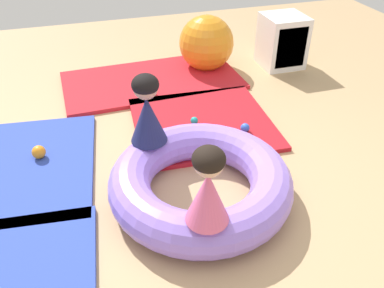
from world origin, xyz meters
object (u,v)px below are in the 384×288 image
object	(u,v)px
play_ball_orange	(39,152)
play_ball_yellow	(151,90)
child_in_pink	(208,187)
play_ball_blue	(245,128)
exercise_ball_large	(206,43)
play_ball_teal	(194,121)
storage_cube	(283,42)
inflatable_cushion	(201,182)
child_in_navy	(147,110)

from	to	relation	value
play_ball_orange	play_ball_yellow	world-z (taller)	play_ball_orange
child_in_pink	play_ball_blue	bearing A→B (deg)	13.24
child_in_pink	play_ball_orange	xyz separation A→B (m)	(-0.94, 1.20, -0.42)
child_in_pink	exercise_ball_large	xyz separation A→B (m)	(0.82, 2.45, -0.22)
play_ball_yellow	play_ball_teal	world-z (taller)	play_ball_yellow
play_ball_orange	storage_cube	size ratio (longest dim) A/B	0.18
play_ball_yellow	play_ball_teal	xyz separation A→B (m)	(0.25, -0.64, -0.01)
play_ball_blue	child_in_pink	bearing A→B (deg)	-123.16
play_ball_orange	exercise_ball_large	bearing A→B (deg)	35.40
play_ball_teal	exercise_ball_large	world-z (taller)	exercise_ball_large
child_in_pink	play_ball_yellow	bearing A→B (deg)	43.86
inflatable_cushion	play_ball_teal	xyz separation A→B (m)	(0.22, 0.86, -0.07)
child_in_navy	play_ball_orange	xyz separation A→B (m)	(-0.80, 0.36, -0.44)
child_in_navy	exercise_ball_large	world-z (taller)	child_in_navy
child_in_pink	storage_cube	xyz separation A→B (m)	(1.66, 2.29, -0.23)
play_ball_blue	play_ball_orange	world-z (taller)	play_ball_orange
play_ball_teal	storage_cube	xyz separation A→B (m)	(1.32, 0.97, 0.21)
play_ball_orange	storage_cube	bearing A→B (deg)	22.70
inflatable_cushion	play_ball_teal	bearing A→B (deg)	75.64
inflatable_cushion	play_ball_blue	size ratio (longest dim) A/B	16.02
inflatable_cushion	child_in_pink	xyz separation A→B (m)	(-0.11, -0.45, 0.37)
play_ball_yellow	storage_cube	world-z (taller)	storage_cube
child_in_pink	play_ball_yellow	distance (m)	2.01
play_ball_yellow	play_ball_teal	distance (m)	0.69
play_ball_yellow	child_in_pink	bearing A→B (deg)	-92.54
play_ball_blue	storage_cube	distance (m)	1.55
play_ball_blue	play_ball_yellow	world-z (taller)	play_ball_yellow
inflatable_cushion	play_ball_blue	distance (m)	0.86
child_in_pink	play_ball_orange	size ratio (longest dim) A/B	4.66
storage_cube	inflatable_cushion	bearing A→B (deg)	-130.14
play_ball_teal	storage_cube	size ratio (longest dim) A/B	0.12
child_in_pink	exercise_ball_large	distance (m)	2.59
play_ball_blue	play_ball_orange	bearing A→B (deg)	175.73
child_in_navy	child_in_pink	size ratio (longest dim) A/B	1.06
exercise_ball_large	storage_cube	world-z (taller)	exercise_ball_large
play_ball_orange	play_ball_teal	size ratio (longest dim) A/B	1.59
child_in_pink	inflatable_cushion	bearing A→B (deg)	32.63
child_in_pink	play_ball_teal	xyz separation A→B (m)	(0.33, 1.32, -0.44)
play_ball_orange	exercise_ball_large	distance (m)	2.17
play_ball_teal	storage_cube	bearing A→B (deg)	36.21
play_ball_orange	child_in_pink	bearing A→B (deg)	-51.80
play_ball_yellow	storage_cube	size ratio (longest dim) A/B	0.16
inflatable_cushion	play_ball_teal	distance (m)	0.89
inflatable_cushion	play_ball_orange	xyz separation A→B (m)	(-1.06, 0.74, -0.05)
play_ball_blue	play_ball_teal	world-z (taller)	play_ball_blue
storage_cube	play_ball_yellow	bearing A→B (deg)	-168.19
play_ball_orange	storage_cube	world-z (taller)	storage_cube
inflatable_cushion	play_ball_blue	xyz separation A→B (m)	(0.59, 0.62, -0.06)
child_in_navy	play_ball_orange	distance (m)	0.97
child_in_navy	child_in_pink	world-z (taller)	child_in_navy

